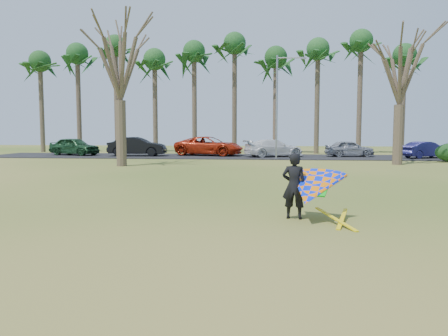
# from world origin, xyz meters

# --- Properties ---
(ground) EXTENTS (100.00, 100.00, 0.00)m
(ground) POSITION_xyz_m (0.00, 0.00, 0.00)
(ground) COLOR #2B5612
(ground) RESTS_ON ground
(parking_strip) EXTENTS (46.00, 7.00, 0.06)m
(parking_strip) POSITION_xyz_m (0.00, 25.00, 0.03)
(parking_strip) COLOR black
(parking_strip) RESTS_ON ground
(palm_0) EXTENTS (4.84, 4.84, 10.84)m
(palm_0) POSITION_xyz_m (-22.00, 31.00, 9.17)
(palm_0) COLOR brown
(palm_0) RESTS_ON ground
(palm_1) EXTENTS (4.84, 4.84, 11.54)m
(palm_1) POSITION_xyz_m (-18.00, 31.00, 9.85)
(palm_1) COLOR #46372A
(palm_1) RESTS_ON ground
(palm_2) EXTENTS (4.84, 4.84, 12.24)m
(palm_2) POSITION_xyz_m (-14.00, 31.00, 10.52)
(palm_2) COLOR brown
(palm_2) RESTS_ON ground
(palm_3) EXTENTS (4.84, 4.84, 10.84)m
(palm_3) POSITION_xyz_m (-10.00, 31.00, 9.17)
(palm_3) COLOR #4E3F2F
(palm_3) RESTS_ON ground
(palm_4) EXTENTS (4.84, 4.84, 11.54)m
(palm_4) POSITION_xyz_m (-6.00, 31.00, 9.85)
(palm_4) COLOR #4C3E2D
(palm_4) RESTS_ON ground
(palm_5) EXTENTS (4.84, 4.84, 12.24)m
(palm_5) POSITION_xyz_m (-2.00, 31.00, 10.52)
(palm_5) COLOR #453629
(palm_5) RESTS_ON ground
(palm_6) EXTENTS (4.84, 4.84, 10.84)m
(palm_6) POSITION_xyz_m (2.00, 31.00, 9.17)
(palm_6) COLOR brown
(palm_6) RESTS_ON ground
(palm_7) EXTENTS (4.84, 4.84, 11.54)m
(palm_7) POSITION_xyz_m (6.00, 31.00, 9.85)
(palm_7) COLOR #493C2B
(palm_7) RESTS_ON ground
(palm_8) EXTENTS (4.84, 4.84, 12.24)m
(palm_8) POSITION_xyz_m (10.00, 31.00, 10.52)
(palm_8) COLOR #483C2B
(palm_8) RESTS_ON ground
(palm_9) EXTENTS (4.84, 4.84, 10.84)m
(palm_9) POSITION_xyz_m (14.00, 31.00, 9.17)
(palm_9) COLOR #4E3E2E
(palm_9) RESTS_ON ground
(bare_tree_left) EXTENTS (6.60, 6.60, 9.70)m
(bare_tree_left) POSITION_xyz_m (-8.00, 15.00, 6.92)
(bare_tree_left) COLOR brown
(bare_tree_left) RESTS_ON ground
(bare_tree_right) EXTENTS (6.27, 6.27, 9.21)m
(bare_tree_right) POSITION_xyz_m (10.00, 18.00, 6.57)
(bare_tree_right) COLOR #493C2B
(bare_tree_right) RESTS_ON ground
(streetlight) EXTENTS (2.28, 0.18, 8.00)m
(streetlight) POSITION_xyz_m (2.16, 22.00, 4.46)
(streetlight) COLOR gray
(streetlight) RESTS_ON ground
(car_0) EXTENTS (4.96, 3.11, 1.57)m
(car_0) POSITION_xyz_m (-15.90, 25.19, 0.85)
(car_0) COLOR #193F21
(car_0) RESTS_ON parking_strip
(car_1) EXTENTS (5.01, 1.97, 1.62)m
(car_1) POSITION_xyz_m (-9.94, 24.63, 0.87)
(car_1) COLOR black
(car_1) RESTS_ON parking_strip
(car_2) EXTENTS (6.45, 4.04, 1.66)m
(car_2) POSITION_xyz_m (-3.82, 25.93, 0.89)
(car_2) COLOR #B3260E
(car_2) RESTS_ON parking_strip
(car_3) EXTENTS (5.40, 3.81, 1.45)m
(car_3) POSITION_xyz_m (1.83, 24.77, 0.79)
(car_3) COLOR white
(car_3) RESTS_ON parking_strip
(car_4) EXTENTS (4.19, 2.11, 1.37)m
(car_4) POSITION_xyz_m (8.21, 25.64, 0.74)
(car_4) COLOR gray
(car_4) RESTS_ON parking_strip
(car_5) EXTENTS (4.23, 2.93, 1.32)m
(car_5) POSITION_xyz_m (13.99, 24.32, 0.72)
(car_5) COLOR #1C1B52
(car_5) RESTS_ON parking_strip
(kite_flyer) EXTENTS (2.13, 2.39, 2.02)m
(kite_flyer) POSITION_xyz_m (2.54, -0.85, 0.85)
(kite_flyer) COLOR black
(kite_flyer) RESTS_ON ground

